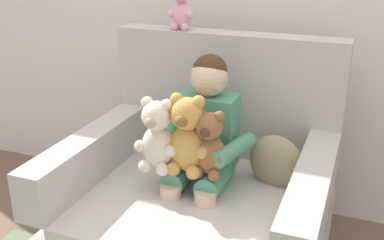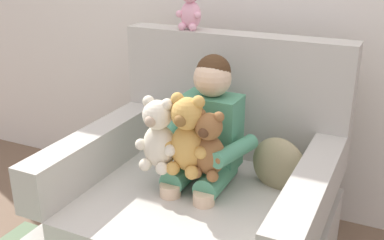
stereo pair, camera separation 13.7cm
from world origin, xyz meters
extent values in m
cube|color=#BCB7AD|center=(0.00, 0.00, 0.16)|extent=(1.15, 1.02, 0.31)
cube|color=beige|center=(0.00, -0.07, 0.37)|extent=(0.87, 0.88, 0.12)
cube|color=#BCB7AD|center=(0.00, 0.44, 0.75)|extent=(1.15, 0.14, 0.63)
cube|color=#BCB7AD|center=(-0.51, -0.07, 0.54)|extent=(0.14, 0.88, 0.21)
cube|color=#BCB7AD|center=(0.51, -0.07, 0.54)|extent=(0.14, 0.88, 0.21)
cube|color=#4C9370|center=(0.00, 0.16, 0.66)|extent=(0.26, 0.16, 0.34)
sphere|color=beige|center=(0.00, 0.16, 0.91)|extent=(0.17, 0.17, 0.17)
sphere|color=#472D19|center=(0.00, 0.17, 0.93)|extent=(0.16, 0.16, 0.16)
cylinder|color=#4C9370|center=(-0.08, 0.03, 0.49)|extent=(0.11, 0.26, 0.11)
cylinder|color=beige|center=(-0.08, -0.10, 0.34)|extent=(0.09, 0.09, 0.30)
cylinder|color=#4C9370|center=(0.08, 0.03, 0.49)|extent=(0.11, 0.26, 0.11)
cylinder|color=beige|center=(0.08, -0.10, 0.34)|extent=(0.09, 0.09, 0.30)
cylinder|color=#4C9370|center=(-0.16, 0.04, 0.64)|extent=(0.13, 0.27, 0.07)
cylinder|color=#4C9370|center=(0.16, 0.04, 0.64)|extent=(0.13, 0.27, 0.07)
ellipsoid|color=gold|center=(-0.02, -0.04, 0.65)|extent=(0.16, 0.14, 0.21)
sphere|color=gold|center=(-0.02, -0.06, 0.81)|extent=(0.14, 0.14, 0.14)
sphere|color=brown|center=(-0.02, -0.12, 0.80)|extent=(0.05, 0.05, 0.05)
sphere|color=gold|center=(-0.07, -0.05, 0.86)|extent=(0.05, 0.05, 0.05)
sphere|color=gold|center=(-0.10, -0.08, 0.66)|extent=(0.05, 0.05, 0.05)
sphere|color=gold|center=(-0.06, -0.10, 0.57)|extent=(0.06, 0.06, 0.06)
sphere|color=gold|center=(0.03, -0.05, 0.86)|extent=(0.05, 0.05, 0.05)
sphere|color=gold|center=(0.06, -0.08, 0.66)|extent=(0.05, 0.05, 0.05)
sphere|color=gold|center=(0.03, -0.10, 0.57)|extent=(0.06, 0.06, 0.06)
ellipsoid|color=silver|center=(-0.15, -0.06, 0.64)|extent=(0.15, 0.13, 0.20)
sphere|color=silver|center=(-0.15, -0.08, 0.79)|extent=(0.13, 0.13, 0.13)
sphere|color=tan|center=(-0.15, -0.13, 0.78)|extent=(0.05, 0.05, 0.05)
sphere|color=silver|center=(-0.19, -0.07, 0.84)|extent=(0.05, 0.05, 0.05)
sphere|color=silver|center=(-0.22, -0.10, 0.65)|extent=(0.05, 0.05, 0.05)
sphere|color=silver|center=(-0.19, -0.12, 0.57)|extent=(0.06, 0.06, 0.06)
sphere|color=silver|center=(-0.10, -0.07, 0.84)|extent=(0.05, 0.05, 0.05)
sphere|color=silver|center=(-0.08, -0.10, 0.65)|extent=(0.05, 0.05, 0.05)
sphere|color=silver|center=(-0.11, -0.12, 0.57)|extent=(0.06, 0.06, 0.06)
ellipsoid|color=brown|center=(0.08, -0.04, 0.63)|extent=(0.14, 0.11, 0.18)
sphere|color=brown|center=(0.08, -0.05, 0.77)|extent=(0.11, 0.11, 0.11)
sphere|color=#4C2D19|center=(0.08, -0.10, 0.76)|extent=(0.04, 0.04, 0.04)
sphere|color=brown|center=(0.04, -0.04, 0.81)|extent=(0.05, 0.05, 0.05)
sphere|color=brown|center=(0.01, -0.07, 0.64)|extent=(0.05, 0.05, 0.05)
sphere|color=brown|center=(0.04, -0.09, 0.57)|extent=(0.05, 0.05, 0.05)
sphere|color=brown|center=(0.12, -0.04, 0.81)|extent=(0.05, 0.05, 0.05)
sphere|color=brown|center=(0.14, -0.07, 0.64)|extent=(0.05, 0.05, 0.05)
sphere|color=brown|center=(0.11, -0.09, 0.57)|extent=(0.05, 0.05, 0.05)
ellipsoid|color=#EAA8BC|center=(-0.24, 0.44, 1.13)|extent=(0.11, 0.09, 0.14)
sphere|color=#EAA8BC|center=(-0.29, 0.41, 1.14)|extent=(0.04, 0.04, 0.04)
sphere|color=#EAA8BC|center=(-0.27, 0.40, 1.08)|extent=(0.04, 0.04, 0.04)
sphere|color=#EAA8BC|center=(-0.19, 0.41, 1.14)|extent=(0.04, 0.04, 0.04)
sphere|color=#EAA8BC|center=(-0.21, 0.40, 1.08)|extent=(0.04, 0.04, 0.04)
ellipsoid|color=#998C66|center=(0.32, 0.19, 0.53)|extent=(0.28, 0.18, 0.26)
camera|label=1|loc=(0.65, -1.71, 1.47)|focal=43.46mm
camera|label=2|loc=(0.78, -1.66, 1.47)|focal=43.46mm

